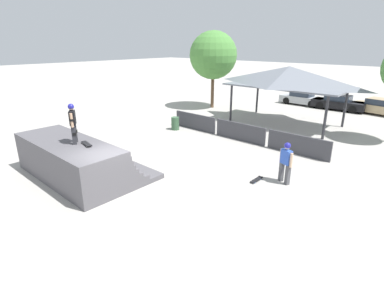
{
  "coord_description": "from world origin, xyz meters",
  "views": [
    {
      "loc": [
        8.92,
        -5.81,
        5.56
      ],
      "look_at": [
        -0.24,
        4.32,
        0.92
      ],
      "focal_mm": 28.0,
      "sensor_mm": 36.0,
      "label": 1
    }
  ],
  "objects_px": {
    "skateboard_on_ground": "(257,179)",
    "parked_car_silver": "(302,98)",
    "parked_car_black": "(339,103)",
    "skater_on_deck": "(73,121)",
    "trash_bin": "(175,123)",
    "parked_car_tan": "(383,107)",
    "bystander_walking": "(286,160)",
    "tree_beside_pavilion": "(213,55)",
    "skateboard_on_deck": "(87,144)"
  },
  "relations": [
    {
      "from": "bystander_walking",
      "to": "tree_beside_pavilion",
      "type": "xyz_separation_m",
      "value": [
        -11.8,
        10.04,
        3.49
      ]
    },
    {
      "from": "skateboard_on_deck",
      "to": "parked_car_silver",
      "type": "relative_size",
      "value": 0.21
    },
    {
      "from": "skateboard_on_deck",
      "to": "trash_bin",
      "type": "height_order",
      "value": "skateboard_on_deck"
    },
    {
      "from": "skateboard_on_ground",
      "to": "trash_bin",
      "type": "xyz_separation_m",
      "value": [
        -8.16,
        3.25,
        0.37
      ]
    },
    {
      "from": "skater_on_deck",
      "to": "parked_car_black",
      "type": "distance_m",
      "value": 22.59
    },
    {
      "from": "skateboard_on_deck",
      "to": "parked_car_tan",
      "type": "xyz_separation_m",
      "value": [
        6.16,
        22.43,
        -1.12
      ]
    },
    {
      "from": "skateboard_on_ground",
      "to": "parked_car_black",
      "type": "height_order",
      "value": "parked_car_black"
    },
    {
      "from": "bystander_walking",
      "to": "parked_car_tan",
      "type": "bearing_deg",
      "value": -68.83
    },
    {
      "from": "tree_beside_pavilion",
      "to": "parked_car_silver",
      "type": "distance_m",
      "value": 9.5
    },
    {
      "from": "skateboard_on_deck",
      "to": "tree_beside_pavilion",
      "type": "distance_m",
      "value": 16.77
    },
    {
      "from": "skateboard_on_deck",
      "to": "skateboard_on_ground",
      "type": "relative_size",
      "value": 1.11
    },
    {
      "from": "bystander_walking",
      "to": "skateboard_on_ground",
      "type": "height_order",
      "value": "bystander_walking"
    },
    {
      "from": "tree_beside_pavilion",
      "to": "parked_car_black",
      "type": "relative_size",
      "value": 1.51
    },
    {
      "from": "bystander_walking",
      "to": "parked_car_black",
      "type": "distance_m",
      "value": 16.93
    },
    {
      "from": "tree_beside_pavilion",
      "to": "parked_car_silver",
      "type": "xyz_separation_m",
      "value": [
        5.49,
        6.68,
        -3.92
      ]
    },
    {
      "from": "bystander_walking",
      "to": "trash_bin",
      "type": "height_order",
      "value": "bystander_walking"
    },
    {
      "from": "tree_beside_pavilion",
      "to": "parked_car_tan",
      "type": "bearing_deg",
      "value": 30.11
    },
    {
      "from": "parked_car_tan",
      "to": "skater_on_deck",
      "type": "bearing_deg",
      "value": -96.06
    },
    {
      "from": "parked_car_tan",
      "to": "parked_car_black",
      "type": "bearing_deg",
      "value": -163.11
    },
    {
      "from": "skater_on_deck",
      "to": "bystander_walking",
      "type": "distance_m",
      "value": 8.74
    },
    {
      "from": "skateboard_on_ground",
      "to": "trash_bin",
      "type": "distance_m",
      "value": 8.79
    },
    {
      "from": "tree_beside_pavilion",
      "to": "skater_on_deck",
      "type": "bearing_deg",
      "value": -71.42
    },
    {
      "from": "skateboard_on_deck",
      "to": "bystander_walking",
      "type": "xyz_separation_m",
      "value": [
        5.94,
        5.42,
        -0.69
      ]
    },
    {
      "from": "tree_beside_pavilion",
      "to": "parked_car_silver",
      "type": "height_order",
      "value": "tree_beside_pavilion"
    },
    {
      "from": "skater_on_deck",
      "to": "parked_car_tan",
      "type": "distance_m",
      "value": 23.66
    },
    {
      "from": "trash_bin",
      "to": "parked_car_black",
      "type": "distance_m",
      "value": 15.25
    },
    {
      "from": "trash_bin",
      "to": "parked_car_silver",
      "type": "height_order",
      "value": "parked_car_silver"
    },
    {
      "from": "skater_on_deck",
      "to": "skateboard_on_deck",
      "type": "distance_m",
      "value": 1.08
    },
    {
      "from": "skater_on_deck",
      "to": "skateboard_on_ground",
      "type": "xyz_separation_m",
      "value": [
        5.62,
        4.98,
        -2.54
      ]
    },
    {
      "from": "tree_beside_pavilion",
      "to": "bystander_walking",
      "type": "bearing_deg",
      "value": -40.4
    },
    {
      "from": "skater_on_deck",
      "to": "skateboard_on_ground",
      "type": "distance_m",
      "value": 7.93
    },
    {
      "from": "skateboard_on_deck",
      "to": "parked_car_tan",
      "type": "distance_m",
      "value": 23.29
    },
    {
      "from": "skater_on_deck",
      "to": "tree_beside_pavilion",
      "type": "relative_size",
      "value": 0.25
    },
    {
      "from": "trash_bin",
      "to": "parked_car_tan",
      "type": "relative_size",
      "value": 0.18
    },
    {
      "from": "tree_beside_pavilion",
      "to": "trash_bin",
      "type": "height_order",
      "value": "tree_beside_pavilion"
    },
    {
      "from": "tree_beside_pavilion",
      "to": "parked_car_black",
      "type": "distance_m",
      "value": 11.65
    },
    {
      "from": "skateboard_on_ground",
      "to": "trash_bin",
      "type": "relative_size",
      "value": 0.89
    },
    {
      "from": "bystander_walking",
      "to": "skateboard_on_ground",
      "type": "xyz_separation_m",
      "value": [
        -0.92,
        -0.6,
        -0.98
      ]
    },
    {
      "from": "parked_car_black",
      "to": "parked_car_silver",
      "type": "bearing_deg",
      "value": 177.67
    },
    {
      "from": "bystander_walking",
      "to": "parked_car_black",
      "type": "height_order",
      "value": "bystander_walking"
    },
    {
      "from": "parked_car_black",
      "to": "skateboard_on_deck",
      "type": "bearing_deg",
      "value": -98.57
    },
    {
      "from": "skateboard_on_ground",
      "to": "parked_car_silver",
      "type": "xyz_separation_m",
      "value": [
        -5.38,
        17.31,
        0.54
      ]
    },
    {
      "from": "skateboard_on_ground",
      "to": "skateboard_on_deck",
      "type": "bearing_deg",
      "value": 134.42
    },
    {
      "from": "parked_car_black",
      "to": "skater_on_deck",
      "type": "bearing_deg",
      "value": -100.05
    },
    {
      "from": "parked_car_tan",
      "to": "parked_car_silver",
      "type": "bearing_deg",
      "value": -166.85
    },
    {
      "from": "skater_on_deck",
      "to": "parked_car_black",
      "type": "height_order",
      "value": "skater_on_deck"
    },
    {
      "from": "skateboard_on_deck",
      "to": "bystander_walking",
      "type": "height_order",
      "value": "bystander_walking"
    },
    {
      "from": "bystander_walking",
      "to": "parked_car_silver",
      "type": "height_order",
      "value": "bystander_walking"
    },
    {
      "from": "skateboard_on_ground",
      "to": "parked_car_black",
      "type": "bearing_deg",
      "value": 7.52
    },
    {
      "from": "tree_beside_pavilion",
      "to": "skateboard_on_ground",
      "type": "bearing_deg",
      "value": -44.37
    }
  ]
}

